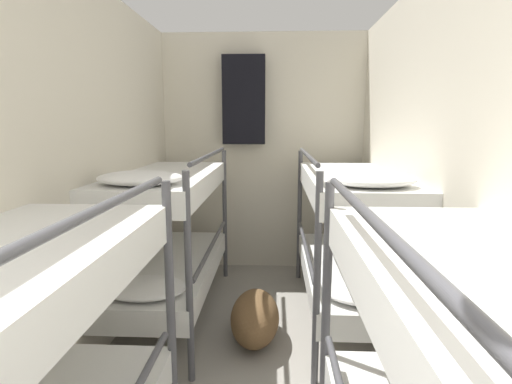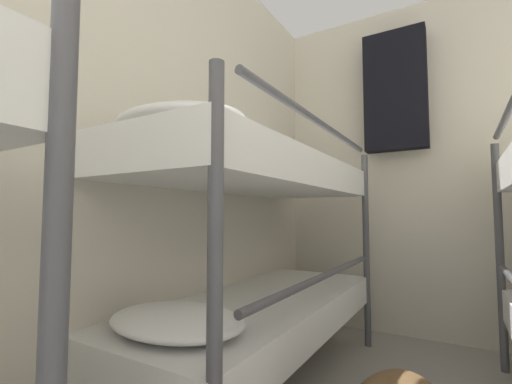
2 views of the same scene
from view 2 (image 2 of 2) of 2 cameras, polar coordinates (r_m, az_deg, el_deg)
The scene contains 3 objects.
wall_back at distance 2.87m, azimuth 26.78°, elevation 3.85°, with size 2.26×0.06×2.53m.
bunk_stack_left_far at distance 1.81m, azimuth 0.51°, elevation -8.24°, with size 0.71×1.78×1.37m.
hanging_coat at distance 2.88m, azimuth 22.15°, elevation 15.33°, with size 0.44×0.12×0.90m.
Camera 2 is at (0.18, 1.99, 0.90)m, focal length 24.00 mm.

